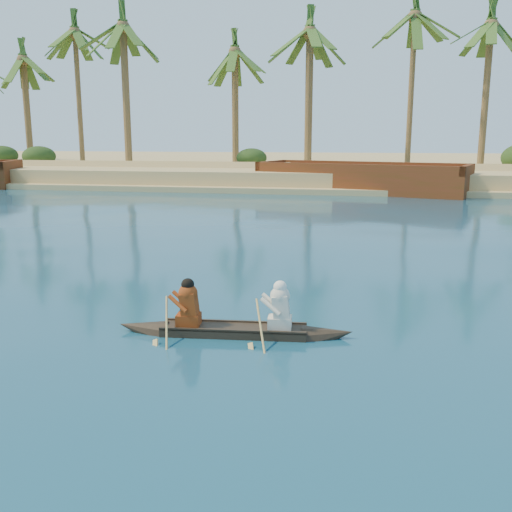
# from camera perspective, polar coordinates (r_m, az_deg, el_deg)

# --- Properties ---
(sandy_embankment) EXTENTS (150.00, 51.00, 1.50)m
(sandy_embankment) POSITION_cam_1_polar(r_m,az_deg,el_deg) (61.02, 16.44, 8.48)
(sandy_embankment) COLOR tan
(sandy_embankment) RESTS_ON ground
(palm_grove) EXTENTS (110.00, 14.00, 16.00)m
(palm_grove) POSITION_cam_1_polar(r_m,az_deg,el_deg) (49.32, 18.27, 16.39)
(palm_grove) COLOR #334E1B
(palm_grove) RESTS_ON ground
(shrub_cluster) EXTENTS (100.00, 6.00, 2.40)m
(shrub_cluster) POSITION_cam_1_polar(r_m,az_deg,el_deg) (45.71, 18.25, 8.24)
(shrub_cluster) COLOR #1D3C15
(shrub_cluster) RESTS_ON ground
(canoe) EXTENTS (4.42, 0.97, 1.21)m
(canoe) POSITION_cam_1_polar(r_m,az_deg,el_deg) (10.61, -2.23, -6.67)
(canoe) COLOR #30251A
(canoe) RESTS_ON ground
(barge_mid) EXTENTS (14.27, 8.11, 2.26)m
(barge_mid) POSITION_cam_1_polar(r_m,az_deg,el_deg) (38.72, 10.50, 7.48)
(barge_mid) COLOR maroon
(barge_mid) RESTS_ON ground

